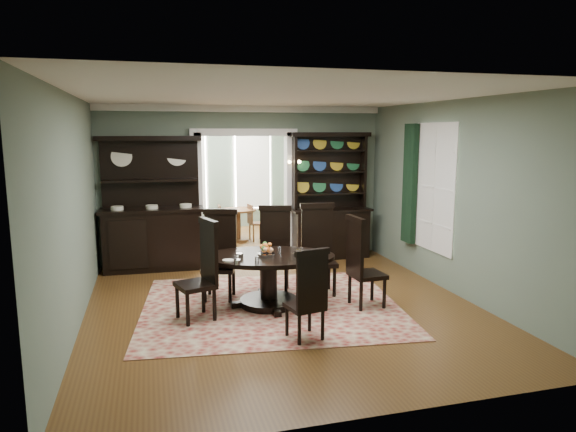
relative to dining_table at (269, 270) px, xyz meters
The scene contains 19 objects.
room 1.07m from the dining_table, 29.80° to the right, with size 5.51×6.01×3.01m.
parlor 5.48m from the dining_table, 88.05° to the left, with size 3.51×3.50×3.01m.
doorway_trim 3.06m from the dining_table, 86.33° to the left, with size 2.08×0.25×2.57m.
right_window 3.17m from the dining_table, 15.19° to the left, with size 0.15×1.47×2.12m.
wall_sconce 3.23m from the dining_table, 67.22° to the left, with size 0.27×0.21×0.21m.
rug 0.52m from the dining_table, 70.05° to the right, with size 3.66×3.13×0.01m, color maroon.
dining_table is the anchor object (origin of this frame).
centerpiece 0.30m from the dining_table, 130.41° to the right, with size 1.22×0.78×0.20m.
chair_far_left 0.88m from the dining_table, 136.87° to the left, with size 0.62×0.60×1.36m.
chair_far_mid 0.76m from the dining_table, 69.23° to the left, with size 0.62×0.61×1.36m.
chair_far_right 1.02m from the dining_table, 25.64° to the left, with size 0.58×0.55×1.41m.
chair_end_left 1.03m from the dining_table, 164.00° to the right, with size 0.60×0.62×1.36m.
chair_end_right 1.33m from the dining_table, 18.55° to the right, with size 0.50×0.52×1.33m.
chair_near 1.41m from the dining_table, 83.25° to the right, with size 0.50×0.49×1.16m.
sideboard 3.04m from the dining_table, 121.80° to the left, with size 1.87×0.71×2.44m.
welsh_dresser 3.20m from the dining_table, 54.17° to the left, with size 1.61×0.61×2.50m.
parlor_table 4.53m from the dining_table, 85.78° to the left, with size 0.82×0.82×0.75m.
parlor_chair_left 4.49m from the dining_table, 92.68° to the left, with size 0.37×0.37×0.87m.
parlor_chair_right 4.51m from the dining_table, 81.19° to the left, with size 0.38×0.37×0.86m.
Camera 1 is at (-1.80, -6.87, 2.52)m, focal length 32.00 mm.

